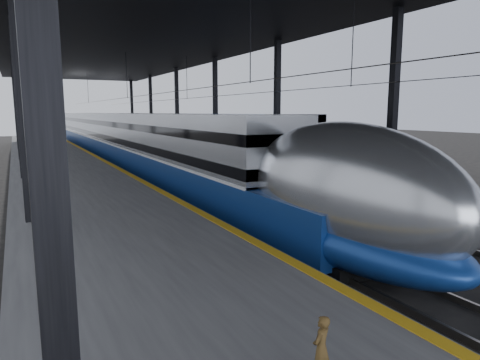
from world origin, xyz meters
TOP-DOWN VIEW (x-y plane):
  - ground at (0.00, 0.00)m, footprint 160.00×160.00m
  - platform at (-3.50, 20.00)m, footprint 6.00×80.00m
  - yellow_strip at (-0.70, 20.00)m, footprint 0.30×80.00m
  - rails at (4.50, 20.00)m, footprint 6.52×80.00m
  - canopy at (1.90, 20.00)m, footprint 18.00×75.00m
  - tgv_train at (2.00, 27.13)m, footprint 2.97×65.20m
  - second_train at (7.00, 35.79)m, footprint 3.09×56.05m
  - child at (-2.84, -5.61)m, footprint 0.37×0.32m

SIDE VIEW (x-z plane):
  - ground at x=0.00m, z-range 0.00..0.00m
  - rails at x=4.50m, z-range 0.00..0.16m
  - platform at x=-3.50m, z-range 0.00..1.00m
  - yellow_strip at x=-0.70m, z-range 1.00..1.01m
  - child at x=-2.84m, z-range 1.00..1.85m
  - tgv_train at x=2.00m, z-range -0.14..4.12m
  - second_train at x=7.00m, z-range 0.03..4.28m
  - canopy at x=1.90m, z-range 4.38..13.85m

